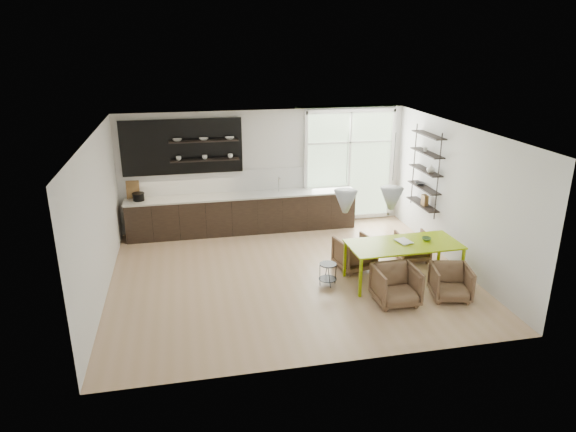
# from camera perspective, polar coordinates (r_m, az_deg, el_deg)

# --- Properties ---
(room) EXTENTS (7.02, 6.01, 2.91)m
(room) POSITION_cam_1_polar(r_m,az_deg,el_deg) (10.96, 2.00, 3.03)
(room) COLOR tan
(room) RESTS_ON ground
(kitchen_run) EXTENTS (5.54, 0.69, 2.75)m
(kitchen_run) POSITION_cam_1_polar(r_m,az_deg,el_deg) (12.51, -5.47, 0.89)
(kitchen_run) COLOR black
(kitchen_run) RESTS_ON ground
(right_shelving) EXTENTS (0.26, 1.22, 1.90)m
(right_shelving) POSITION_cam_1_polar(r_m,az_deg,el_deg) (11.93, 15.06, 4.66)
(right_shelving) COLOR black
(right_shelving) RESTS_ON ground
(dining_table) EXTENTS (2.18, 1.02, 0.79)m
(dining_table) POSITION_cam_1_polar(r_m,az_deg,el_deg) (10.11, 12.74, -3.28)
(dining_table) COLOR #91B505
(dining_table) RESTS_ON ground
(armchair_back_left) EXTENTS (0.85, 0.86, 0.66)m
(armchair_back_left) POSITION_cam_1_polar(r_m,az_deg,el_deg) (10.64, 7.41, -4.11)
(armchair_back_left) COLOR brown
(armchair_back_left) RESTS_ON ground
(armchair_back_right) EXTENTS (0.68, 0.70, 0.60)m
(armchair_back_right) POSITION_cam_1_polar(r_m,az_deg,el_deg) (11.29, 13.65, -3.28)
(armchair_back_right) COLOR brown
(armchair_back_right) RESTS_ON ground
(armchair_front_left) EXTENTS (0.74, 0.76, 0.69)m
(armchair_front_left) POSITION_cam_1_polar(r_m,az_deg,el_deg) (9.41, 11.90, -7.54)
(armchair_front_left) COLOR brown
(armchair_front_left) RESTS_ON ground
(armchair_front_right) EXTENTS (0.80, 0.82, 0.63)m
(armchair_front_right) POSITION_cam_1_polar(r_m,az_deg,el_deg) (9.84, 17.63, -7.05)
(armchair_front_right) COLOR brown
(armchair_front_right) RESTS_ON ground
(wire_stool) EXTENTS (0.35, 0.35, 0.44)m
(wire_stool) POSITION_cam_1_polar(r_m,az_deg,el_deg) (9.91, 4.45, -6.14)
(wire_stool) COLOR black
(wire_stool) RESTS_ON ground
(table_book) EXTENTS (0.31, 0.37, 0.03)m
(table_book) POSITION_cam_1_polar(r_m,az_deg,el_deg) (10.08, 12.17, -2.88)
(table_book) COLOR white
(table_book) RESTS_ON dining_table
(table_bowl) EXTENTS (0.23, 0.23, 0.06)m
(table_bowl) POSITION_cam_1_polar(r_m,az_deg,el_deg) (10.34, 15.13, -2.47)
(table_bowl) COLOR #4F7743
(table_bowl) RESTS_ON dining_table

